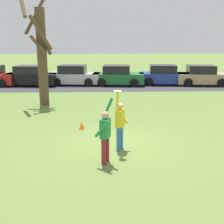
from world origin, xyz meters
name	(u,v)px	position (x,y,z in m)	size (l,w,h in m)	color
ground_plane	(119,144)	(0.00, 0.00, 0.00)	(120.00, 120.00, 0.00)	olive
person_catcher	(120,122)	(0.01, -0.48, 0.98)	(0.50, 0.59, 2.08)	#3366B7
person_defender	(105,133)	(-0.50, -1.60, 0.98)	(0.59, 0.65, 2.04)	maroon
frisbee_disc	(118,91)	(-0.08, -0.69, 2.09)	(0.25, 0.25, 0.02)	white
parked_car_black	(31,76)	(-6.21, 13.77, 0.73)	(4.27, 2.37, 1.59)	black
parked_car_silver	(74,76)	(-2.80, 14.05, 0.73)	(4.27, 2.37, 1.59)	#BCBCC1
parked_car_green	(118,76)	(0.76, 13.70, 0.73)	(4.27, 2.37, 1.59)	#1E6633
parked_car_blue	(164,76)	(4.54, 13.92, 0.73)	(4.27, 2.37, 1.59)	#233893
parked_car_tan	(202,76)	(7.54, 13.47, 0.73)	(4.27, 2.37, 1.59)	tan
parking_strip	(97,85)	(-0.95, 13.84, 0.00)	(26.92, 6.40, 0.01)	#38383D
bare_tree_tall	(41,52)	(-3.93, 6.74, 2.98)	(1.93, 2.19, 6.19)	brown
field_cone_orange	(82,125)	(-1.45, 1.91, 0.16)	(0.26, 0.26, 0.32)	orange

